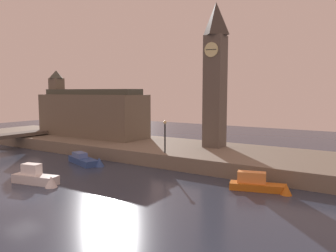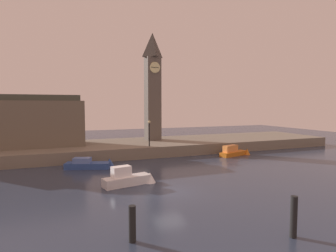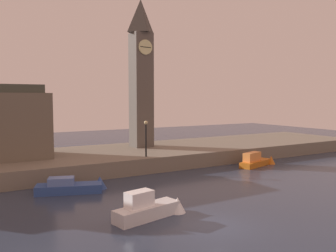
{
  "view_description": "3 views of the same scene",
  "coord_description": "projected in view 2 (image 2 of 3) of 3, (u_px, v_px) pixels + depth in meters",
  "views": [
    {
      "loc": [
        23.04,
        -14.98,
        8.19
      ],
      "look_at": [
        3.31,
        15.6,
        4.41
      ],
      "focal_mm": 36.01,
      "sensor_mm": 36.0,
      "label": 1
    },
    {
      "loc": [
        -8.29,
        -20.73,
        7.08
      ],
      "look_at": [
        6.21,
        15.85,
        4.14
      ],
      "focal_mm": 29.82,
      "sensor_mm": 36.0,
      "label": 2
    },
    {
      "loc": [
        -11.94,
        -15.16,
        7.21
      ],
      "look_at": [
        6.15,
        15.97,
        4.33
      ],
      "focal_mm": 37.45,
      "sensor_mm": 36.0,
      "label": 3
    }
  ],
  "objects": [
    {
      "name": "ground_plane",
      "position": [
        169.0,
        192.0,
        22.79
      ],
      "size": [
        120.0,
        120.0,
        0.0
      ],
      "primitive_type": "plane",
      "color": "#2D384C"
    },
    {
      "name": "streetlamp",
      "position": [
        149.0,
        130.0,
        37.75
      ],
      "size": [
        0.36,
        0.36,
        3.51
      ],
      "color": "black",
      "rests_on": "far_embankment"
    },
    {
      "name": "boat_ferry_white",
      "position": [
        131.0,
        178.0,
        24.84
      ],
      "size": [
        5.05,
        2.16,
        1.83
      ],
      "color": "silver",
      "rests_on": "ground"
    },
    {
      "name": "mooring_post_right",
      "position": [
        294.0,
        217.0,
        14.88
      ],
      "size": [
        0.37,
        0.37,
        2.26
      ],
      "primitive_type": "cylinder",
      "color": "black",
      "rests_on": "ground"
    },
    {
      "name": "far_embankment",
      "position": [
        119.0,
        148.0,
        41.27
      ],
      "size": [
        70.0,
        12.0,
        1.5
      ],
      "primitive_type": "cube",
      "color": "slate",
      "rests_on": "ground"
    },
    {
      "name": "mooring_post_left",
      "position": [
        132.0,
        224.0,
        14.4
      ],
      "size": [
        0.38,
        0.38,
        1.92
      ],
      "primitive_type": "cylinder",
      "color": "black",
      "rests_on": "ground"
    },
    {
      "name": "boat_patrol_orange",
      "position": [
        236.0,
        152.0,
        39.26
      ],
      "size": [
        5.35,
        2.48,
        1.75
      ],
      "color": "orange",
      "rests_on": "ground"
    },
    {
      "name": "parliament_hall",
      "position": [
        11.0,
        122.0,
        36.69
      ],
      "size": [
        17.5,
        5.65,
        9.99
      ],
      "color": "#6B6051",
      "rests_on": "far_embankment"
    },
    {
      "name": "boat_tour_blue",
      "position": [
        93.0,
        164.0,
        31.49
      ],
      "size": [
        5.89,
        3.06,
        1.49
      ],
      "color": "#2D4C93",
      "rests_on": "ground"
    },
    {
      "name": "clock_tower",
      "position": [
        153.0,
        85.0,
        44.44
      ],
      "size": [
        2.42,
        2.46,
        16.97
      ],
      "color": "#5B544C",
      "rests_on": "far_embankment"
    }
  ]
}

